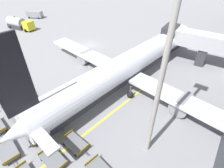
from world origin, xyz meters
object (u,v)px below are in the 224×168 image
(baggage_dolly_row_mid_a_col_a, at_px, (4,99))
(baggage_dolly_row_mid_b_col_b, at_px, (38,104))
(baggage_dolly_row_mid_a_col_c, at_px, (34,135))
(baggage_dolly_row_mid_b_col_c, at_px, (54,120))
(service_van, at_px, (35,14))
(airplane, at_px, (128,66))
(baggage_dolly_row_mid_a_col_b, at_px, (18,115))
(baggage_dolly_row_mid_b_col_d, at_px, (75,143))
(baggage_dolly_row_mid_a_col_d, at_px, (53,159))
(baggage_dolly_row_mid_b_col_a, at_px, (25,90))
(apron_light_mast, at_px, (175,13))
(baggage_dolly_row_near_col_c, at_px, (8,151))
(fuel_tanker_secondary, at_px, (19,24))

(baggage_dolly_row_mid_a_col_a, xyz_separation_m, baggage_dolly_row_mid_b_col_b, (4.80, 2.24, 0.00))
(baggage_dolly_row_mid_a_col_c, relative_size, baggage_dolly_row_mid_b_col_c, 1.00)
(service_van, bearing_deg, airplane, -15.50)
(baggage_dolly_row_mid_a_col_b, distance_m, baggage_dolly_row_mid_b_col_b, 2.84)
(baggage_dolly_row_mid_a_col_c, distance_m, baggage_dolly_row_mid_b_col_d, 5.17)
(baggage_dolly_row_mid_a_col_b, bearing_deg, baggage_dolly_row_mid_a_col_a, 172.66)
(baggage_dolly_row_mid_a_col_a, distance_m, baggage_dolly_row_mid_a_col_d, 13.24)
(baggage_dolly_row_mid_b_col_a, bearing_deg, service_van, 143.40)
(baggage_dolly_row_mid_a_col_a, relative_size, baggage_dolly_row_mid_b_col_b, 1.00)
(baggage_dolly_row_mid_a_col_c, xyz_separation_m, baggage_dolly_row_mid_b_col_d, (4.75, 2.04, 0.00))
(baggage_dolly_row_mid_a_col_a, height_order, baggage_dolly_row_mid_b_col_c, same)
(apron_light_mast, bearing_deg, baggage_dolly_row_near_col_c, -141.41)
(baggage_dolly_row_near_col_c, height_order, baggage_dolly_row_mid_a_col_d, same)
(service_van, distance_m, baggage_dolly_row_mid_a_col_b, 45.84)
(apron_light_mast, bearing_deg, baggage_dolly_row_mid_a_col_b, -159.30)
(fuel_tanker_secondary, bearing_deg, baggage_dolly_row_mid_a_col_d, -26.81)
(fuel_tanker_secondary, height_order, baggage_dolly_row_mid_b_col_b, fuel_tanker_secondary)
(airplane, distance_m, baggage_dolly_row_mid_a_col_c, 16.51)
(service_van, relative_size, baggage_dolly_row_mid_b_col_c, 1.43)
(baggage_dolly_row_mid_a_col_b, distance_m, baggage_dolly_row_mid_b_col_d, 9.22)
(airplane, xyz_separation_m, baggage_dolly_row_mid_a_col_c, (-2.75, -16.10, -2.44))
(baggage_dolly_row_mid_a_col_a, relative_size, baggage_dolly_row_mid_a_col_b, 1.00)
(baggage_dolly_row_near_col_c, distance_m, baggage_dolly_row_mid_a_col_b, 5.26)
(airplane, height_order, baggage_dolly_row_mid_b_col_b, airplane)
(baggage_dolly_row_mid_b_col_a, xyz_separation_m, apron_light_mast, (19.86, 2.41, 14.09))
(fuel_tanker_secondary, relative_size, baggage_dolly_row_mid_a_col_d, 2.39)
(baggage_dolly_row_mid_a_col_d, relative_size, baggage_dolly_row_mid_b_col_a, 1.00)
(baggage_dolly_row_mid_a_col_c, height_order, baggage_dolly_row_mid_b_col_a, same)
(baggage_dolly_row_mid_b_col_c, bearing_deg, airplane, 79.01)
(fuel_tanker_secondary, bearing_deg, baggage_dolly_row_mid_b_col_d, -23.42)
(airplane, distance_m, fuel_tanker_secondary, 38.43)
(baggage_dolly_row_mid_a_col_c, bearing_deg, baggage_dolly_row_mid_b_col_c, 86.56)
(baggage_dolly_row_mid_a_col_b, bearing_deg, baggage_dolly_row_mid_b_col_d, 9.42)
(service_van, distance_m, baggage_dolly_row_near_col_c, 51.09)
(fuel_tanker_secondary, relative_size, baggage_dolly_row_mid_b_col_b, 2.38)
(baggage_dolly_row_mid_b_col_a, height_order, baggage_dolly_row_mid_b_col_c, same)
(baggage_dolly_row_mid_b_col_d, bearing_deg, airplane, 98.09)
(baggage_dolly_row_mid_a_col_b, distance_m, baggage_dolly_row_mid_a_col_d, 8.73)
(baggage_dolly_row_mid_a_col_a, xyz_separation_m, baggage_dolly_row_mid_b_col_c, (8.99, 1.69, 0.00))
(service_van, height_order, baggage_dolly_row_mid_a_col_b, service_van)
(baggage_dolly_row_mid_a_col_c, xyz_separation_m, apron_light_mast, (11.43, 6.50, 14.09))
(baggage_dolly_row_mid_b_col_c, bearing_deg, baggage_dolly_row_mid_b_col_b, 172.41)
(baggage_dolly_row_mid_a_col_a, bearing_deg, apron_light_mast, 14.90)
(fuel_tanker_secondary, relative_size, service_van, 1.67)
(baggage_dolly_row_mid_b_col_a, distance_m, baggage_dolly_row_mid_b_col_c, 8.70)
(baggage_dolly_row_mid_b_col_a, relative_size, baggage_dolly_row_mid_b_col_d, 1.01)
(service_van, bearing_deg, baggage_dolly_row_mid_a_col_b, -37.12)
(airplane, xyz_separation_m, baggage_dolly_row_mid_b_col_c, (-2.58, -13.30, -2.44))
(fuel_tanker_secondary, xyz_separation_m, service_van, (-5.39, 8.71, -0.23))
(service_van, xyz_separation_m, baggage_dolly_row_mid_b_col_c, (41.06, -25.40, -0.68))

